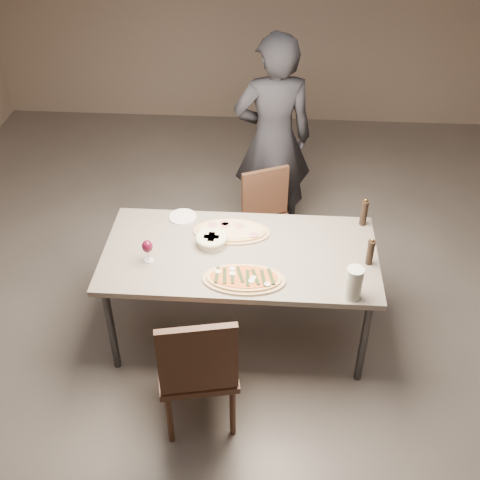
# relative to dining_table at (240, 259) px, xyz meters

# --- Properties ---
(room) EXTENTS (7.00, 7.00, 7.00)m
(room) POSITION_rel_dining_table_xyz_m (0.00, 0.00, 0.71)
(room) COLOR #5B544F
(room) RESTS_ON ground
(dining_table) EXTENTS (1.80, 0.90, 0.75)m
(dining_table) POSITION_rel_dining_table_xyz_m (0.00, 0.00, 0.00)
(dining_table) COLOR gray
(dining_table) RESTS_ON ground
(zucchini_pizza) EXTENTS (0.52, 0.29, 0.05)m
(zucchini_pizza) POSITION_rel_dining_table_xyz_m (0.04, -0.28, 0.07)
(zucchini_pizza) COLOR tan
(zucchini_pizza) RESTS_ON dining_table
(ham_pizza) EXTENTS (0.53, 0.29, 0.04)m
(ham_pizza) POSITION_rel_dining_table_xyz_m (-0.07, 0.21, 0.07)
(ham_pizza) COLOR tan
(ham_pizza) RESTS_ON dining_table
(bread_basket) EXTENTS (0.21, 0.21, 0.08)m
(bread_basket) POSITION_rel_dining_table_xyz_m (-0.19, 0.06, 0.10)
(bread_basket) COLOR beige
(bread_basket) RESTS_ON dining_table
(oil_dish) EXTENTS (0.12, 0.12, 0.01)m
(oil_dish) POSITION_rel_dining_table_xyz_m (-0.07, 0.18, 0.06)
(oil_dish) COLOR white
(oil_dish) RESTS_ON dining_table
(pepper_mill_left) EXTENTS (0.05, 0.05, 0.21)m
(pepper_mill_left) POSITION_rel_dining_table_xyz_m (0.83, 0.37, 0.16)
(pepper_mill_left) COLOR black
(pepper_mill_left) RESTS_ON dining_table
(pepper_mill_right) EXTENTS (0.05, 0.05, 0.20)m
(pepper_mill_right) POSITION_rel_dining_table_xyz_m (0.83, -0.06, 0.15)
(pepper_mill_right) COLOR black
(pepper_mill_right) RESTS_ON dining_table
(carafe) EXTENTS (0.10, 0.10, 0.21)m
(carafe) POSITION_rel_dining_table_xyz_m (0.70, -0.38, 0.16)
(carafe) COLOR silver
(carafe) RESTS_ON dining_table
(wine_glass) EXTENTS (0.07, 0.07, 0.16)m
(wine_glass) POSITION_rel_dining_table_xyz_m (-0.58, -0.13, 0.17)
(wine_glass) COLOR silver
(wine_glass) RESTS_ON dining_table
(side_plate) EXTENTS (0.19, 0.19, 0.01)m
(side_plate) POSITION_rel_dining_table_xyz_m (-0.43, 0.36, 0.06)
(side_plate) COLOR white
(side_plate) RESTS_ON dining_table
(chair_near) EXTENTS (0.54, 0.54, 0.97)m
(chair_near) POSITION_rel_dining_table_xyz_m (-0.19, -0.80, -0.15)
(chair_near) COLOR #41281B
(chair_near) RESTS_ON ground
(chair_far) EXTENTS (0.53, 0.53, 0.85)m
(chair_far) POSITION_rel_dining_table_xyz_m (0.18, 0.79, -0.22)
(chair_far) COLOR #41281B
(chair_far) RESTS_ON ground
(diner) EXTENTS (0.72, 0.54, 1.78)m
(diner) POSITION_rel_dining_table_xyz_m (0.18, 1.28, 0.20)
(diner) COLOR black
(diner) RESTS_ON ground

